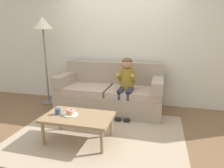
# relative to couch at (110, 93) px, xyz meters

# --- Properties ---
(ground) EXTENTS (10.00, 10.00, 0.00)m
(ground) POSITION_rel_couch_xyz_m (0.11, -0.85, -0.34)
(ground) COLOR brown
(wall_back) EXTENTS (8.00, 0.10, 2.80)m
(wall_back) POSITION_rel_couch_xyz_m (0.11, 0.55, 1.06)
(wall_back) COLOR silver
(wall_back) RESTS_ON ground
(area_rug) EXTENTS (2.56, 2.02, 0.01)m
(area_rug) POSITION_rel_couch_xyz_m (0.11, -1.10, -0.34)
(area_rug) COLOR tan
(area_rug) RESTS_ON ground
(couch) EXTENTS (2.08, 0.90, 0.95)m
(couch) POSITION_rel_couch_xyz_m (0.00, 0.00, 0.00)
(couch) COLOR tan
(couch) RESTS_ON ground
(coffee_table) EXTENTS (0.98, 0.59, 0.39)m
(coffee_table) POSITION_rel_couch_xyz_m (-0.12, -1.32, 0.01)
(coffee_table) COLOR #937551
(coffee_table) RESTS_ON ground
(person_child) EXTENTS (0.34, 0.58, 1.10)m
(person_child) POSITION_rel_couch_xyz_m (0.37, -0.21, 0.33)
(person_child) COLOR olive
(person_child) RESTS_ON ground
(plate) EXTENTS (0.21, 0.21, 0.01)m
(plate) POSITION_rel_couch_xyz_m (-0.24, -1.32, 0.06)
(plate) COLOR white
(plate) RESTS_ON coffee_table
(donut) EXTENTS (0.17, 0.17, 0.04)m
(donut) POSITION_rel_couch_xyz_m (-0.24, -1.32, 0.08)
(donut) COLOR tan
(donut) RESTS_ON plate
(donut_second) EXTENTS (0.16, 0.16, 0.04)m
(donut_second) POSITION_rel_couch_xyz_m (-0.24, -1.32, 0.12)
(donut_second) COLOR pink
(donut_second) RESTS_ON donut
(mug) EXTENTS (0.08, 0.08, 0.09)m
(mug) POSITION_rel_couch_xyz_m (-0.42, -1.35, 0.09)
(mug) COLOR #334C72
(mug) RESTS_ON coffee_table
(toy_controller) EXTENTS (0.23, 0.09, 0.05)m
(toy_controller) POSITION_rel_couch_xyz_m (-0.44, -0.88, -0.32)
(toy_controller) COLOR #339E56
(toy_controller) RESTS_ON ground
(floor_lamp) EXTENTS (0.44, 0.44, 1.87)m
(floor_lamp) POSITION_rel_couch_xyz_m (-1.45, 0.03, 1.28)
(floor_lamp) COLOR slate
(floor_lamp) RESTS_ON ground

